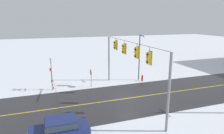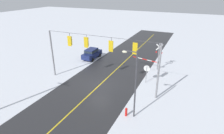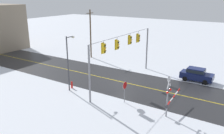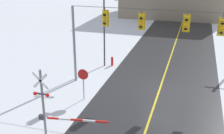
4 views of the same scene
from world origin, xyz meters
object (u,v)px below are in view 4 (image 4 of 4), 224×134
stop_sign (83,77)px  streetlamp_near (106,25)px  railroad_crossing (48,104)px  fire_hydrant (112,61)px

stop_sign → streetlamp_near: 7.51m
railroad_crossing → streetlamp_near: 12.10m
stop_sign → streetlamp_near: size_ratio=0.36×
stop_sign → railroad_crossing: size_ratio=0.55×
stop_sign → fire_hydrant: bearing=90.5°
stop_sign → fire_hydrant: size_ratio=2.67×
railroad_crossing → streetlamp_near: (-0.43, 11.94, 1.92)m
streetlamp_near → railroad_crossing: bearing=-88.0°
stop_sign → fire_hydrant: stop_sign is taller
railroad_crossing → fire_hydrant: (0.05, 12.15, -1.53)m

